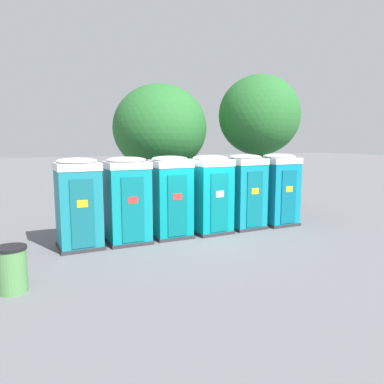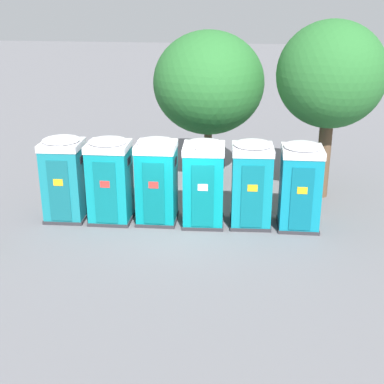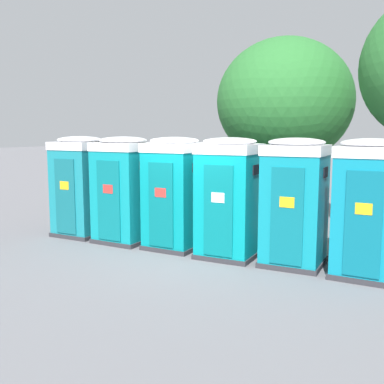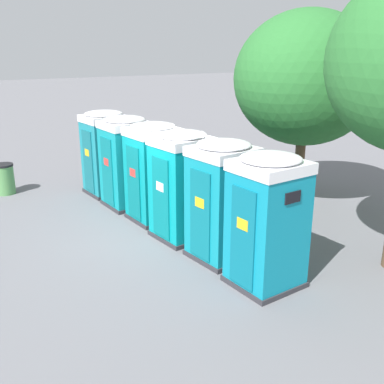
{
  "view_description": "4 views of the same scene",
  "coord_description": "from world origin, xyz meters",
  "views": [
    {
      "loc": [
        -4.59,
        -10.61,
        3.02
      ],
      "look_at": [
        0.04,
        0.23,
        1.38
      ],
      "focal_mm": 35.0,
      "sensor_mm": 36.0,
      "label": 1
    },
    {
      "loc": [
        2.37,
        -14.29,
        6.46
      ],
      "look_at": [
        0.34,
        0.25,
        0.97
      ],
      "focal_mm": 50.0,
      "sensor_mm": 36.0,
      "label": 2
    },
    {
      "loc": [
        4.89,
        -8.19,
        2.66
      ],
      "look_at": [
        -0.23,
        0.21,
        1.33
      ],
      "focal_mm": 42.0,
      "sensor_mm": 36.0,
      "label": 3
    },
    {
      "loc": [
        9.12,
        -4.9,
        4.27
      ],
      "look_at": [
        1.04,
        0.28,
        1.2
      ],
      "focal_mm": 42.0,
      "sensor_mm": 36.0,
      "label": 4
    }
  ],
  "objects": [
    {
      "name": "portapotty_5",
      "position": [
        3.45,
        0.36,
        1.28
      ],
      "size": [
        1.22,
        1.24,
        2.54
      ],
      "color": "#2D2D33",
      "rests_on": "ground"
    },
    {
      "name": "portapotty_3",
      "position": [
        0.68,
        0.23,
        1.28
      ],
      "size": [
        1.29,
        1.29,
        2.54
      ],
      "color": "#2D2D33",
      "rests_on": "ground"
    },
    {
      "name": "trash_can",
      "position": [
        -5.09,
        -2.62,
        0.47
      ],
      "size": [
        0.61,
        0.61,
        0.94
      ],
      "color": "#518C4C",
      "rests_on": "ground"
    },
    {
      "name": "portapotty_0",
      "position": [
        -3.47,
        0.06,
        1.28
      ],
      "size": [
        1.25,
        1.27,
        2.54
      ],
      "color": "#2D2D33",
      "rests_on": "ground"
    },
    {
      "name": "portapotty_2",
      "position": [
        -0.71,
        0.23,
        1.28
      ],
      "size": [
        1.22,
        1.25,
        2.54
      ],
      "color": "#2D2D33",
      "rests_on": "ground"
    },
    {
      "name": "ground_plane",
      "position": [
        0.0,
        0.0,
        0.0
      ],
      "size": [
        120.0,
        120.0,
        0.0
      ],
      "primitive_type": "plane",
      "color": "slate"
    },
    {
      "name": "portapotty_4",
      "position": [
        2.06,
        0.37,
        1.28
      ],
      "size": [
        1.27,
        1.29,
        2.54
      ],
      "color": "#2D2D33",
      "rests_on": "ground"
    },
    {
      "name": "portapotty_1",
      "position": [
        -2.09,
        0.1,
        1.28
      ],
      "size": [
        1.28,
        1.24,
        2.54
      ],
      "color": "#2D2D33",
      "rests_on": "ground"
    },
    {
      "name": "street_tree_1",
      "position": [
        0.35,
        4.35,
        3.5
      ],
      "size": [
        3.87,
        3.87,
        5.29
      ],
      "color": "brown",
      "rests_on": "ground"
    }
  ]
}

